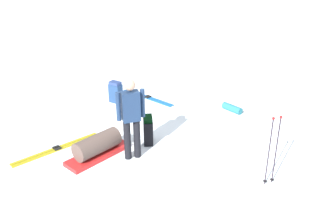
% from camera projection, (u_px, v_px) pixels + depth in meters
% --- Properties ---
extents(ground_plane, '(80.00, 80.00, 0.00)m').
position_uv_depth(ground_plane, '(168.00, 139.00, 8.29)').
color(ground_plane, white).
extents(skier_standing, '(0.55, 0.31, 1.70)m').
position_uv_depth(skier_standing, '(131.00, 115.00, 7.21)').
color(skier_standing, black).
rests_on(skier_standing, ground_plane).
extents(ski_pair_near, '(1.63, 1.37, 0.05)m').
position_uv_depth(ski_pair_near, '(57.00, 149.00, 7.89)').
color(ski_pair_near, '#AF9D19').
rests_on(ski_pair_near, ground_plane).
extents(ski_pair_far, '(1.44, 1.36, 0.05)m').
position_uv_depth(ski_pair_far, '(148.00, 97.00, 10.41)').
color(ski_pair_far, '#1D5FA9').
rests_on(ski_pair_far, ground_plane).
extents(backpack_large_dark, '(0.39, 0.36, 0.59)m').
position_uv_depth(backpack_large_dark, '(116.00, 92.00, 10.03)').
color(backpack_large_dark, navy).
rests_on(backpack_large_dark, ground_plane).
extents(backpack_bright, '(0.22, 0.39, 0.63)m').
position_uv_depth(backpack_bright, '(148.00, 130.00, 8.03)').
color(backpack_bright, black).
rests_on(backpack_bright, ground_plane).
extents(ski_poles_planted_near, '(0.21, 0.11, 1.37)m').
position_uv_depth(ski_poles_planted_near, '(273.00, 148.00, 6.49)').
color(ski_poles_planted_near, black).
rests_on(ski_poles_planted_near, ground_plane).
extents(gear_sled, '(1.30, 1.31, 0.49)m').
position_uv_depth(gear_sled, '(97.00, 147.00, 7.55)').
color(gear_sled, red).
rests_on(gear_sled, ground_plane).
extents(sleeping_mat_rolled, '(0.49, 0.54, 0.18)m').
position_uv_depth(sleeping_mat_rolled, '(232.00, 108.00, 9.57)').
color(sleeping_mat_rolled, teal).
rests_on(sleeping_mat_rolled, ground_plane).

